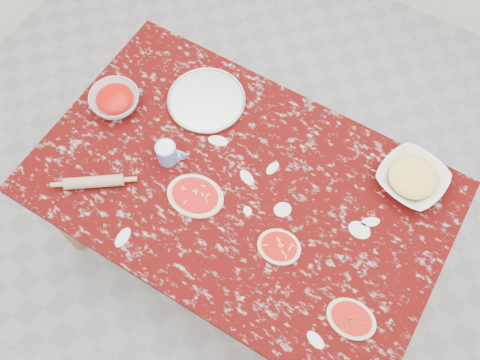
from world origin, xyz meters
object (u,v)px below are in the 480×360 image
object	(u,v)px
cheese_bowl	(412,179)
rolling_pin	(94,182)
pizza_tray	(206,101)
sauce_bowl	(115,100)
flour_mug	(168,153)
worktable	(240,194)

from	to	relation	value
cheese_bowl	rolling_pin	distance (m)	1.23
pizza_tray	sauce_bowl	xyz separation A→B (m)	(-0.32, -0.21, 0.03)
flour_mug	worktable	bearing A→B (deg)	8.49
pizza_tray	sauce_bowl	bearing A→B (deg)	-146.41
pizza_tray	flour_mug	distance (m)	0.31
worktable	sauce_bowl	bearing A→B (deg)	175.23
sauce_bowl	rolling_pin	bearing A→B (deg)	-65.75
worktable	cheese_bowl	xyz separation A→B (m)	(0.56, 0.35, 0.11)
pizza_tray	flour_mug	xyz separation A→B (m)	(0.02, -0.31, 0.04)
cheese_bowl	flour_mug	distance (m)	0.95
sauce_bowl	cheese_bowl	xyz separation A→B (m)	(1.20, 0.30, -0.00)
pizza_tray	cheese_bowl	bearing A→B (deg)	5.89
worktable	cheese_bowl	size ratio (longest dim) A/B	6.35
pizza_tray	flour_mug	bearing A→B (deg)	-86.30
sauce_bowl	cheese_bowl	distance (m)	1.24
flour_mug	pizza_tray	bearing A→B (deg)	93.70
flour_mug	rolling_pin	bearing A→B (deg)	-126.85
rolling_pin	cheese_bowl	bearing A→B (deg)	31.53
sauce_bowl	flour_mug	size ratio (longest dim) A/B	1.76
worktable	sauce_bowl	size ratio (longest dim) A/B	7.73
cheese_bowl	rolling_pin	xyz separation A→B (m)	(-1.05, -0.64, -0.01)
cheese_bowl	worktable	bearing A→B (deg)	-147.70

